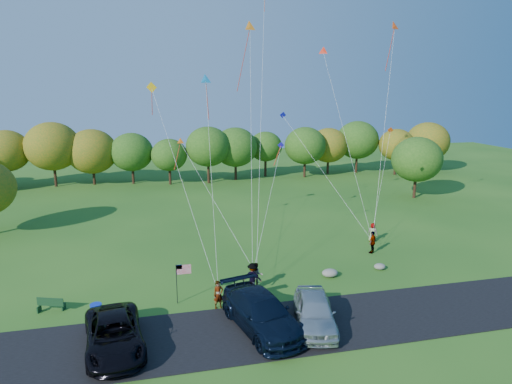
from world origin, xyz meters
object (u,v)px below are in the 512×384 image
minivan_navy (262,313)px  flyer_d (373,242)px  flyer_e (373,232)px  flyer_c (253,277)px  park_bench (51,304)px  trash_barrel (96,312)px  flyer_a (218,295)px  minivan_dark (114,334)px  flyer_b (256,276)px  minivan_silver (315,311)px

minivan_navy → flyer_d: bearing=25.9°
flyer_e → flyer_c: bearing=77.6°
park_bench → flyer_c: bearing=20.2°
trash_barrel → flyer_a: bearing=-1.5°
park_bench → trash_barrel: bearing=-11.4°
flyer_d → trash_barrel: (-20.81, -6.37, -0.44)m
flyer_e → flyer_d: bearing=110.3°
flyer_e → trash_barrel: (-22.16, -8.99, -0.34)m
minivan_dark → flyer_b: bearing=25.3°
minivan_dark → park_bench: 6.59m
minivan_dark → minivan_silver: minivan_silver is taller
flyer_d → trash_barrel: size_ratio=1.88×
minivan_navy → flyer_d: size_ratio=3.59×
flyer_e → park_bench: size_ratio=1.03×
minivan_dark → flyer_d: bearing=20.0°
park_bench → trash_barrel: (2.79, -1.66, 0.00)m
flyer_b → flyer_d: bearing=22.3°
flyer_e → park_bench: (-24.95, -7.32, -0.34)m
flyer_e → trash_barrel: size_ratio=1.69×
minivan_silver → flyer_e: (10.08, 12.68, -0.14)m
flyer_d → trash_barrel: 21.77m
flyer_a → minivan_navy: bearing=-73.4°
minivan_dark → flyer_e: size_ratio=3.65×
park_bench → minivan_silver: bearing=-0.4°
flyer_d → park_bench: (-23.60, -4.71, -0.44)m
park_bench → minivan_navy: bearing=-3.1°
flyer_c → flyer_d: bearing=-130.7°
flyer_a → flyer_c: 3.30m
trash_barrel → minivan_dark: bearing=-70.7°
flyer_e → park_bench: 26.01m
minivan_dark → minivan_silver: bearing=-7.7°
flyer_b → flyer_e: (12.11, 6.99, -0.07)m
flyer_c → park_bench: (-12.54, -0.18, -0.45)m
minivan_silver → flyer_d: bearing=62.6°
minivan_silver → trash_barrel: minivan_silver is taller
minivan_dark → flyer_b: 10.40m
minivan_navy → park_bench: (-11.90, 4.93, -0.53)m
minivan_dark → trash_barrel: (-1.24, 3.54, -0.41)m
minivan_navy → flyer_b: (0.95, 5.26, -0.12)m
flyer_a → flyer_b: 3.64m
minivan_dark → flyer_a: 6.79m
flyer_e → flyer_b: bearing=77.7°
minivan_dark → flyer_e: 24.38m
flyer_a → flyer_d: bearing=9.8°
minivan_silver → park_bench: (-14.87, 5.36, -0.48)m
flyer_e → trash_barrel: flyer_e is taller
flyer_a → park_bench: (-9.93, 1.85, -0.39)m
minivan_dark → park_bench: (-4.03, 5.20, -0.41)m
flyer_a → flyer_b: bearing=21.0°
flyer_a → flyer_b: flyer_b is taller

